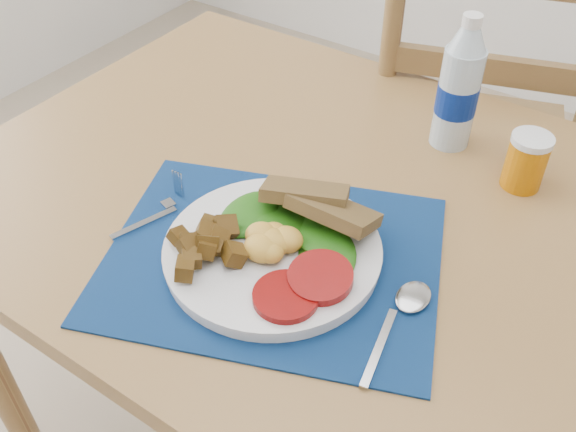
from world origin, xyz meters
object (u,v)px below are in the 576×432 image
(juice_glass, at_px, (526,163))
(water_bottle, at_px, (458,90))
(chair_far, at_px, (477,108))
(breakfast_plate, at_px, (267,246))

(juice_glass, bearing_deg, water_bottle, 161.55)
(chair_far, height_order, juice_glass, chair_far)
(chair_far, relative_size, water_bottle, 5.17)
(chair_far, distance_m, juice_glass, 0.48)
(breakfast_plate, relative_size, juice_glass, 3.45)
(chair_far, height_order, breakfast_plate, chair_far)
(chair_far, bearing_deg, breakfast_plate, 69.17)
(water_bottle, relative_size, juice_glass, 2.68)
(water_bottle, height_order, juice_glass, water_bottle)
(water_bottle, bearing_deg, breakfast_plate, -103.13)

